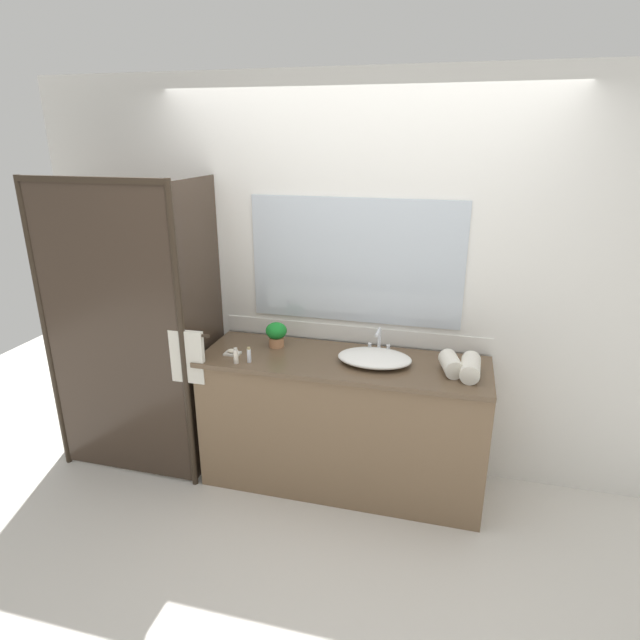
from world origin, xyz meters
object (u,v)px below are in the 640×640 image
(sink_basin, at_px, (374,358))
(amenity_bottle_body_wash, at_px, (236,356))
(rolled_towel_near_edge, at_px, (470,368))
(amenity_bottle_shampoo, at_px, (249,355))
(rolled_towel_middle, at_px, (451,364))
(potted_plant, at_px, (276,333))
(faucet, at_px, (379,345))
(soap_dish, at_px, (232,352))

(sink_basin, bearing_deg, amenity_bottle_body_wash, -165.39)
(rolled_towel_near_edge, bearing_deg, amenity_bottle_shampoo, -174.07)
(amenity_bottle_body_wash, distance_m, rolled_towel_middle, 1.29)
(potted_plant, relative_size, amenity_bottle_shampoo, 1.65)
(sink_basin, xyz_separation_m, amenity_bottle_shampoo, (-0.75, -0.18, 0.01))
(sink_basin, bearing_deg, rolled_towel_middle, -2.19)
(faucet, distance_m, amenity_bottle_body_wash, 0.90)
(amenity_bottle_shampoo, bearing_deg, rolled_towel_near_edge, 5.93)
(amenity_bottle_shampoo, distance_m, rolled_towel_near_edge, 1.32)
(potted_plant, bearing_deg, faucet, 5.14)
(faucet, relative_size, rolled_towel_middle, 0.84)
(amenity_bottle_body_wash, relative_size, rolled_towel_near_edge, 0.41)
(faucet, height_order, amenity_bottle_body_wash, faucet)
(sink_basin, distance_m, amenity_bottle_shampoo, 0.77)
(faucet, xyz_separation_m, amenity_bottle_shampoo, (-0.75, -0.35, -0.01))
(faucet, bearing_deg, amenity_bottle_shampoo, -155.17)
(potted_plant, relative_size, amenity_bottle_body_wash, 1.64)
(sink_basin, relative_size, amenity_bottle_body_wash, 4.49)
(sink_basin, xyz_separation_m, soap_dish, (-0.90, -0.09, -0.02))
(rolled_towel_near_edge, bearing_deg, rolled_towel_middle, 166.83)
(faucet, height_order, rolled_towel_near_edge, faucet)
(soap_dish, height_order, amenity_bottle_shampoo, amenity_bottle_shampoo)
(faucet, bearing_deg, rolled_towel_near_edge, -20.37)
(soap_dish, bearing_deg, faucet, 16.10)
(amenity_bottle_body_wash, bearing_deg, faucet, 24.88)
(rolled_towel_middle, bearing_deg, potted_plant, 173.72)
(soap_dish, distance_m, amenity_bottle_shampoo, 0.18)
(amenity_bottle_body_wash, height_order, rolled_towel_near_edge, rolled_towel_near_edge)
(sink_basin, bearing_deg, faucet, 90.00)
(rolled_towel_middle, bearing_deg, rolled_towel_near_edge, -13.17)
(amenity_bottle_shampoo, xyz_separation_m, rolled_towel_near_edge, (1.31, 0.14, 0.01))
(sink_basin, height_order, potted_plant, potted_plant)
(rolled_towel_near_edge, bearing_deg, faucet, 159.63)
(faucet, height_order, soap_dish, faucet)
(soap_dish, bearing_deg, rolled_towel_middle, 3.19)
(amenity_bottle_body_wash, bearing_deg, soap_dish, 122.83)
(soap_dish, bearing_deg, amenity_bottle_shampoo, -29.97)
(soap_dish, relative_size, rolled_towel_middle, 0.49)
(faucet, bearing_deg, sink_basin, -90.00)
(potted_plant, height_order, amenity_bottle_shampoo, potted_plant)
(amenity_bottle_shampoo, relative_size, rolled_towel_near_edge, 0.41)
(soap_dish, bearing_deg, rolled_towel_near_edge, 1.94)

